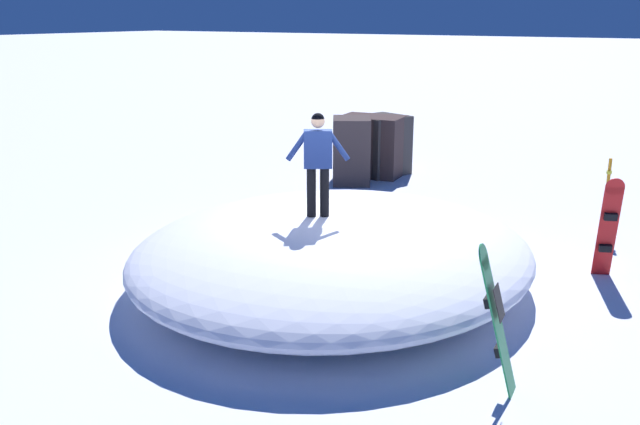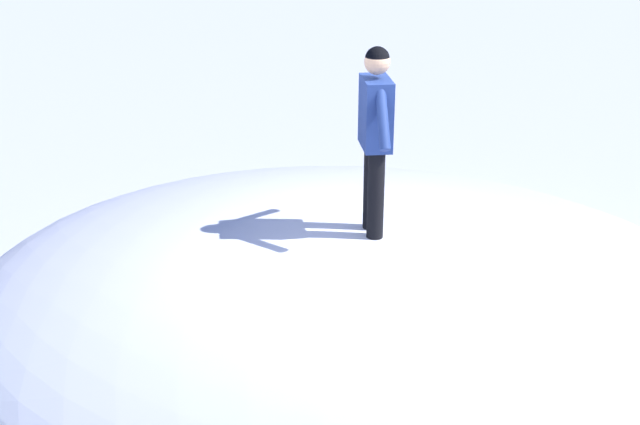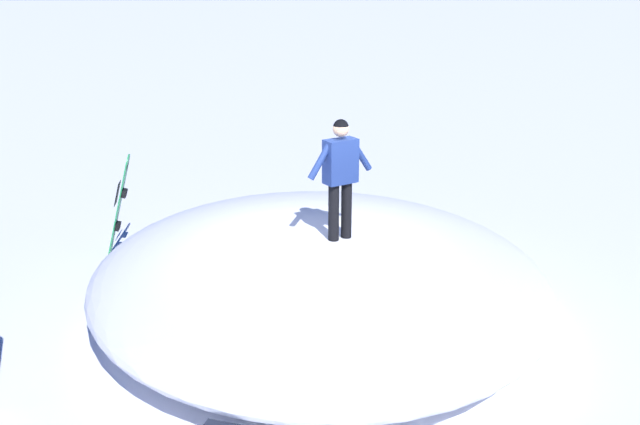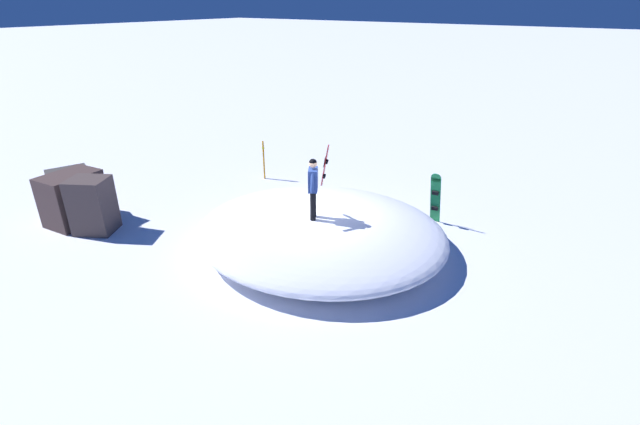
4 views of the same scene
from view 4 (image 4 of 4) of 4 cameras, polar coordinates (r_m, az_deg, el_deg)
name	(u,v)px [view 4 (image 4 of 4)]	position (r m, az deg, el deg)	size (l,w,h in m)	color
ground	(321,245)	(12.59, 0.08, -4.01)	(240.00, 240.00, 0.00)	white
snow_mound	(320,231)	(12.21, 0.06, -2.35)	(6.68, 5.97, 0.99)	white
snowboarder_standing	(313,184)	(11.42, -0.87, 3.52)	(0.86, 0.59, 1.58)	black
snowboard_primary_upright	(435,197)	(13.79, 14.07, 1.83)	(0.50, 0.34, 1.66)	#1E8C47
snowboard_secondary_upright	(325,166)	(15.98, 0.63, 5.73)	(0.37, 0.38, 1.63)	red
backpack_near	(255,203)	(14.84, -8.07, 1.21)	(0.69, 0.40, 0.37)	#1E2333
trail_marker_pole	(264,159)	(17.13, -6.97, 6.59)	(0.10, 0.10, 1.43)	orange
rock_outcrop	(76,199)	(15.36, -27.90, 1.44)	(1.70, 3.11, 1.60)	#463A38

